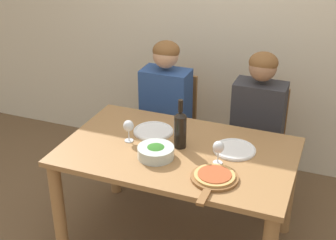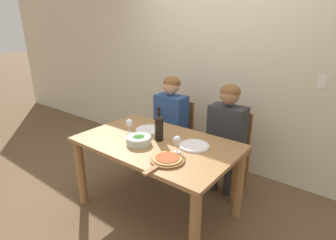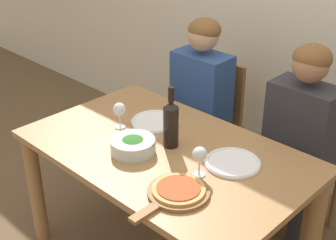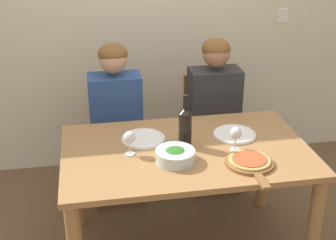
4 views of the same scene
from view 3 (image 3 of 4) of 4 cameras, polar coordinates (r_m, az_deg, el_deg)
dining_table at (r=2.49m, az=-0.29°, el=-6.04°), size 1.49×0.92×0.75m
chair_left at (r=3.30m, az=4.98°, el=0.09°), size 0.42×0.42×0.89m
chair_right at (r=2.96m, az=16.21°, el=-4.51°), size 0.42×0.42×0.89m
person_woman at (r=3.12m, az=3.90°, el=3.55°), size 0.47×0.51×1.23m
person_man at (r=2.75m, az=15.79°, el=-0.92°), size 0.47×0.51×1.23m
wine_bottle at (r=2.38m, az=0.28°, el=-0.32°), size 0.08×0.08×0.33m
broccoli_bowl at (r=2.38m, az=-4.30°, el=-3.11°), size 0.23×0.23×0.08m
dinner_plate_left at (r=2.67m, az=-1.57°, el=-0.16°), size 0.28×0.28×0.02m
dinner_plate_right at (r=2.31m, az=7.89°, el=-5.16°), size 0.28×0.28×0.02m
pizza_on_board at (r=2.08m, az=1.11°, el=-8.73°), size 0.28×0.42×0.04m
wine_glass_left at (r=2.59m, az=-5.95°, el=1.14°), size 0.07×0.07×0.15m
wine_glass_right at (r=2.16m, az=3.87°, el=-4.40°), size 0.07×0.07×0.15m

